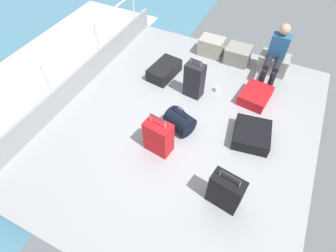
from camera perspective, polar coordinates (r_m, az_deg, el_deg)
The scene contains 16 objects.
ground_plane at distance 4.77m, azimuth 3.27°, elevation 0.26°, with size 4.40×5.20×0.06m, color #939699.
gunwale_port at distance 5.53m, azimuth -17.94°, elevation 9.50°, with size 0.06×5.20×0.45m, color #939699.
railing_port at distance 5.21m, azimuth -19.42°, elevation 14.14°, with size 0.04×4.20×1.02m.
sea_wake at distance 6.79m, azimuth -26.21°, elevation 8.69°, with size 12.00×12.00×0.01m.
cargo_crate_0 at distance 6.27m, azimuth 9.13°, elevation 16.25°, with size 0.55×0.38×0.38m.
cargo_crate_1 at distance 6.16m, azimuth 14.52°, elevation 14.37°, with size 0.53×0.45×0.34m.
cargo_crate_2 at distance 6.10m, azimuth 21.24°, elevation 12.23°, with size 0.62×0.38×0.37m.
passenger_seated at distance 5.74m, azimuth 21.93°, elevation 14.20°, with size 0.34×0.66×1.07m.
suitcase_0 at distance 4.18m, azimuth -2.03°, elevation -2.34°, with size 0.45×0.31×0.75m.
suitcase_1 at distance 3.77m, azimuth 12.03°, elevation -13.34°, with size 0.48×0.30×0.71m.
suitcase_2 at distance 5.06m, azimuth 5.55°, elevation 9.58°, with size 0.37×0.27×0.80m.
suitcase_3 at distance 4.65m, azimuth 17.21°, elevation -1.75°, with size 0.67×0.72×0.22m.
suitcase_4 at distance 5.34m, azimuth 17.94°, elevation 6.08°, with size 0.56×0.68×0.20m.
suitcase_5 at distance 5.62m, azimuth -0.78°, elevation 11.66°, with size 0.51×0.76×0.26m.
duffel_bag at distance 4.54m, azimuth 2.48°, elevation 1.04°, with size 0.55×0.48×0.51m.
paper_cup at distance 5.38m, azimuth 10.19°, elevation 7.68°, with size 0.08×0.08×0.10m, color white.
Camera 1 is at (1.11, -2.90, 3.60)m, focal length 28.92 mm.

